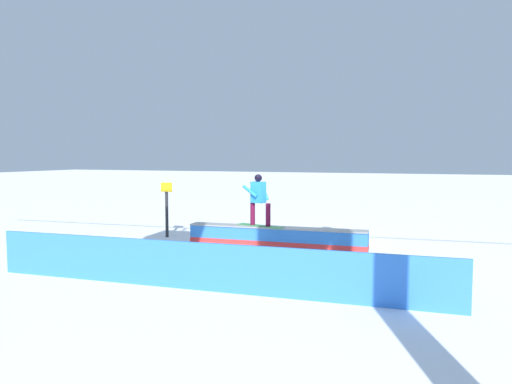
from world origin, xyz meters
TOP-DOWN VIEW (x-y plane):
  - ground_plane at (0.00, 0.00)m, footprint 120.00×120.00m
  - grind_box at (0.00, 0.00)m, footprint 5.25×0.74m
  - snowboarder at (0.52, 0.01)m, footprint 1.55×0.72m
  - safety_fence at (0.00, 4.63)m, footprint 9.70×0.51m
  - trail_marker at (3.89, -0.47)m, footprint 0.40×0.10m

SIDE VIEW (x-z plane):
  - ground_plane at x=0.00m, z-range 0.00..0.00m
  - grind_box at x=0.00m, z-range -0.03..0.58m
  - safety_fence at x=0.00m, z-range 0.00..0.95m
  - trail_marker at x=3.89m, z-range 0.07..1.85m
  - snowboarder at x=0.52m, z-range 0.67..2.18m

